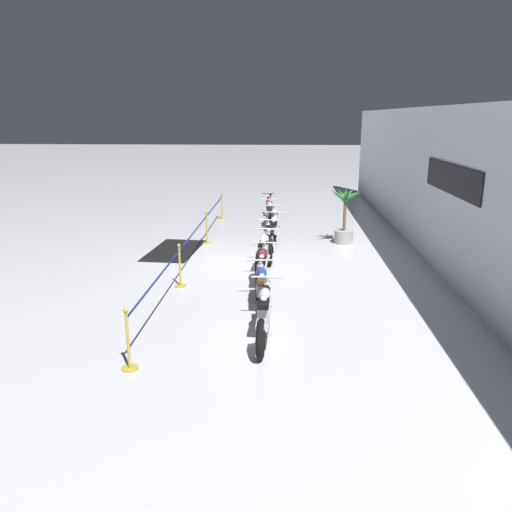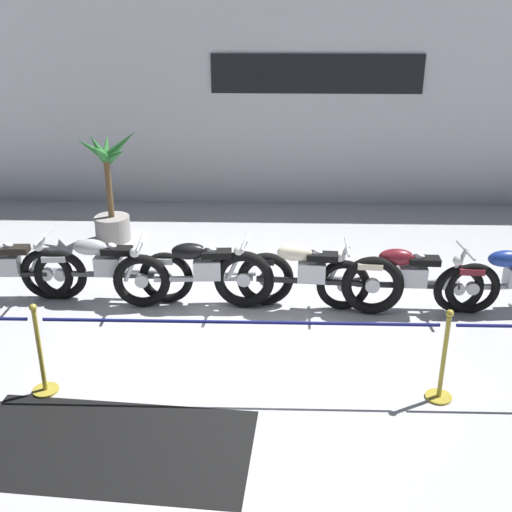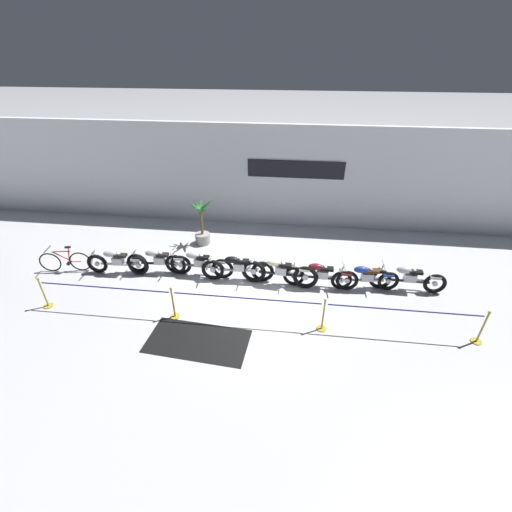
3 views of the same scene
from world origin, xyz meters
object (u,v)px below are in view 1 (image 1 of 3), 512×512
(potted_palm_left_of_row, at_px, (345,218))
(floor_banner, at_px, (174,250))
(motorcycle_blue_6, at_px, (262,290))
(stanchion_mid_left, at_px, (207,233))
(motorcycle_silver_2, at_px, (274,231))
(motorcycle_maroon_5, at_px, (262,269))
(stanchion_mid_right, at_px, (180,272))
(motorcycle_black_3, at_px, (269,241))
(motorcycle_silver_1, at_px, (275,222))
(bicycle, at_px, (270,207))
(motorcycle_silver_7, at_px, (264,314))
(stanchion_far_left, at_px, (203,225))
(stanchion_far_right, at_px, (128,349))
(motorcycle_silver_0, at_px, (270,214))
(motorcycle_cream_4, at_px, (264,253))

(potted_palm_left_of_row, bearing_deg, floor_banner, -77.30)
(motorcycle_blue_6, distance_m, stanchion_mid_left, 5.96)
(potted_palm_left_of_row, bearing_deg, stanchion_mid_left, -86.35)
(motorcycle_silver_2, distance_m, motorcycle_maroon_5, 4.05)
(stanchion_mid_right, bearing_deg, motorcycle_black_3, 143.13)
(stanchion_mid_left, xyz_separation_m, stanchion_mid_right, (4.20, 0.00, 0.00))
(motorcycle_silver_1, xyz_separation_m, motorcycle_maroon_5, (5.45, -0.18, 0.00))
(bicycle, relative_size, floor_banner, 0.64)
(floor_banner, bearing_deg, motorcycle_silver_7, 30.86)
(stanchion_far_left, bearing_deg, motorcycle_silver_2, 103.76)
(stanchion_mid_right, bearing_deg, stanchion_mid_left, 180.00)
(motorcycle_maroon_5, bearing_deg, stanchion_far_left, -150.96)
(bicycle, relative_size, stanchion_far_right, 1.64)
(motorcycle_silver_0, height_order, floor_banner, motorcycle_silver_0)
(stanchion_far_right, bearing_deg, potted_palm_left_of_row, 152.88)
(motorcycle_black_3, relative_size, stanchion_far_right, 2.29)
(floor_banner, bearing_deg, bicycle, 157.66)
(motorcycle_silver_1, xyz_separation_m, motorcycle_silver_7, (8.18, -0.02, -0.01))
(stanchion_far_left, xyz_separation_m, floor_banner, (0.22, -0.87, -0.75))
(stanchion_mid_right, bearing_deg, motorcycle_silver_2, 152.08)
(motorcycle_silver_7, height_order, floor_banner, motorcycle_silver_7)
(motorcycle_cream_4, bearing_deg, stanchion_mid_right, -55.73)
(motorcycle_cream_4, relative_size, floor_banner, 0.93)
(motorcycle_silver_0, relative_size, stanchion_far_right, 2.06)
(motorcycle_silver_2, bearing_deg, stanchion_far_left, -76.24)
(stanchion_far_left, bearing_deg, motorcycle_cream_4, 41.31)
(motorcycle_silver_2, bearing_deg, stanchion_far_right, -14.81)
(motorcycle_black_3, distance_m, stanchion_mid_right, 3.38)
(motorcycle_silver_1, relative_size, motorcycle_black_3, 0.93)
(motorcycle_silver_7, relative_size, bicycle, 1.37)
(bicycle, bearing_deg, motorcycle_silver_1, 4.71)
(motorcycle_blue_6, xyz_separation_m, motorcycle_silver_7, (1.33, 0.10, 0.00))
(motorcycle_silver_7, bearing_deg, motorcycle_silver_2, 179.72)
(motorcycle_blue_6, xyz_separation_m, stanchion_mid_left, (-5.61, -2.01, -0.10))
(motorcycle_blue_6, height_order, floor_banner, motorcycle_blue_6)
(bicycle, distance_m, stanchion_mid_left, 4.86)
(motorcycle_cream_4, relative_size, potted_palm_left_of_row, 1.31)
(motorcycle_silver_2, relative_size, floor_banner, 0.89)
(motorcycle_silver_1, height_order, bicycle, bicycle)
(potted_palm_left_of_row, bearing_deg, motorcycle_black_3, -52.91)
(motorcycle_cream_4, height_order, potted_palm_left_of_row, potted_palm_left_of_row)
(motorcycle_blue_6, relative_size, stanchion_far_right, 2.05)
(potted_palm_left_of_row, bearing_deg, motorcycle_silver_0, -133.90)
(motorcycle_maroon_5, xyz_separation_m, stanchion_far_left, (-3.52, -1.96, 0.29))
(floor_banner, bearing_deg, motorcycle_blue_6, 36.03)
(motorcycle_silver_2, height_order, bicycle, bicycle)
(bicycle, relative_size, stanchion_mid_left, 1.64)
(motorcycle_silver_0, xyz_separation_m, potted_palm_left_of_row, (2.35, 2.45, 0.38))
(motorcycle_silver_0, distance_m, potted_palm_left_of_row, 3.41)
(motorcycle_maroon_5, height_order, stanchion_far_left, stanchion_far_left)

